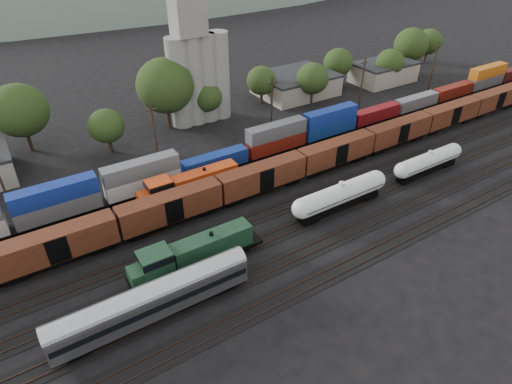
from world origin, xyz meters
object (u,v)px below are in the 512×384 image
green_locomotive (190,254)px  grain_silo (198,69)px  orange_locomotive (187,185)px  passenger_coach (153,300)px  tank_car_a (340,195)px

green_locomotive → grain_silo: bearing=62.1°
orange_locomotive → passenger_coach: bearing=-123.3°
green_locomotive → tank_car_a: 24.64m
tank_car_a → grain_silo: (-2.97, 41.00, 8.54)m
orange_locomotive → grain_silo: bearing=59.8°
tank_car_a → grain_silo: size_ratio=0.60×
tank_car_a → passenger_coach: bearing=-170.9°
green_locomotive → passenger_coach: bearing=-143.0°
green_locomotive → passenger_coach: 8.33m
orange_locomotive → green_locomotive: bearing=-113.5°
green_locomotive → tank_car_a: bearing=-0.0°
green_locomotive → orange_locomotive: (6.52, 15.00, -0.09)m
tank_car_a → grain_silo: 41.98m
grain_silo → orange_locomotive: bearing=-120.2°
green_locomotive → orange_locomotive: bearing=66.5°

